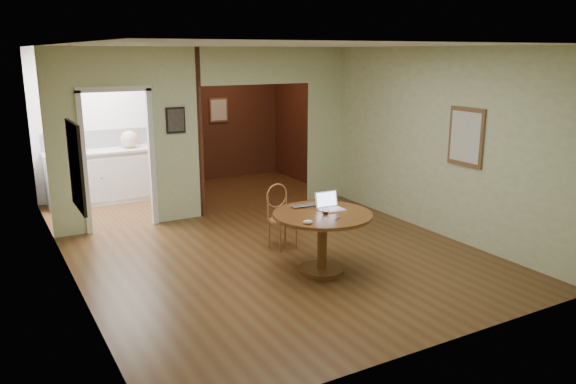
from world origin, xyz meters
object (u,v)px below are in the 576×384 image
chair (280,213)px  closed_laptop (306,207)px  dining_table (322,229)px  open_laptop (329,205)px

chair → closed_laptop: (-0.04, -0.74, 0.27)m
dining_table → closed_laptop: (-0.05, 0.30, 0.21)m
dining_table → closed_laptop: size_ratio=3.57×
closed_laptop → chair: bearing=90.2°
chair → dining_table: bearing=-95.3°
open_laptop → closed_laptop: bearing=140.3°
chair → open_laptop: 1.00m
open_laptop → closed_laptop: open_laptop is taller
dining_table → open_laptop: size_ratio=3.83×
chair → open_laptop: bearing=-85.4°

